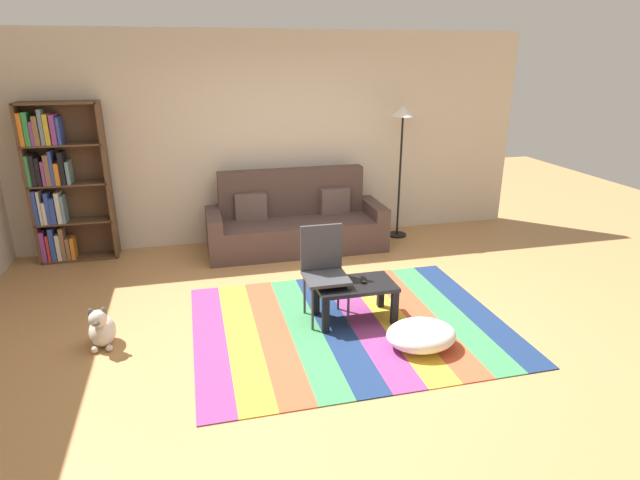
{
  "coord_description": "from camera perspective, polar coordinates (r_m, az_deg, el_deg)",
  "views": [
    {
      "loc": [
        -1.13,
        -4.29,
        2.4
      ],
      "look_at": [
        0.06,
        0.46,
        0.65
      ],
      "focal_mm": 29.24,
      "sensor_mm": 36.0,
      "label": 1
    }
  ],
  "objects": [
    {
      "name": "ground_plane",
      "position": [
        5.04,
        0.64,
        -8.73
      ],
      "size": [
        14.0,
        14.0,
        0.0
      ],
      "primitive_type": "plane",
      "color": "#B27F4C"
    },
    {
      "name": "back_wall",
      "position": [
        7.01,
        -4.69,
        10.99
      ],
      "size": [
        6.8,
        0.1,
        2.7
      ],
      "primitive_type": "cube",
      "color": "beige",
      "rests_on": "ground_plane"
    },
    {
      "name": "rug",
      "position": [
        4.97,
        3.21,
        -9.18
      ],
      "size": [
        2.86,
        2.24,
        0.01
      ],
      "color": "#843370",
      "rests_on": "ground_plane"
    },
    {
      "name": "couch",
      "position": [
        6.76,
        -2.7,
        1.87
      ],
      "size": [
        2.26,
        0.8,
        1.0
      ],
      "color": "#4C3833",
      "rests_on": "ground_plane"
    },
    {
      "name": "bookshelf",
      "position": [
        6.92,
        -26.67,
        5.5
      ],
      "size": [
        0.9,
        0.28,
        1.9
      ],
      "color": "brown",
      "rests_on": "ground_plane"
    },
    {
      "name": "coffee_table",
      "position": [
        4.93,
        3.84,
        -5.49
      ],
      "size": [
        0.74,
        0.45,
        0.37
      ],
      "color": "black",
      "rests_on": "rug"
    },
    {
      "name": "pouf",
      "position": [
        4.62,
        11.01,
        -10.18
      ],
      "size": [
        0.61,
        0.49,
        0.23
      ],
      "primitive_type": "ellipsoid",
      "color": "white",
      "rests_on": "rug"
    },
    {
      "name": "dog",
      "position": [
        4.94,
        -22.78,
        -8.98
      ],
      "size": [
        0.22,
        0.35,
        0.4
      ],
      "color": "beige",
      "rests_on": "ground_plane"
    },
    {
      "name": "standing_lamp",
      "position": [
        7.05,
        9.0,
        11.99
      ],
      "size": [
        0.32,
        0.32,
        1.78
      ],
      "color": "black",
      "rests_on": "ground_plane"
    },
    {
      "name": "tv_remote",
      "position": [
        4.95,
        4.79,
        -4.36
      ],
      "size": [
        0.08,
        0.16,
        0.02
      ],
      "primitive_type": "cube",
      "rotation": [
        0.0,
        0.0,
        -0.24
      ],
      "color": "black",
      "rests_on": "coffee_table"
    },
    {
      "name": "folding_chair",
      "position": [
        4.89,
        0.41,
        -2.75
      ],
      "size": [
        0.4,
        0.4,
        0.9
      ],
      "rotation": [
        0.0,
        0.0,
        -0.94
      ],
      "color": "#38383D",
      "rests_on": "ground_plane"
    }
  ]
}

